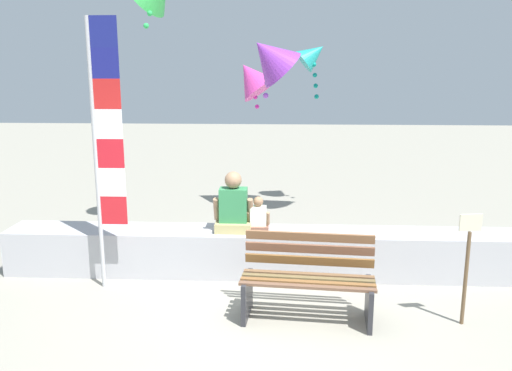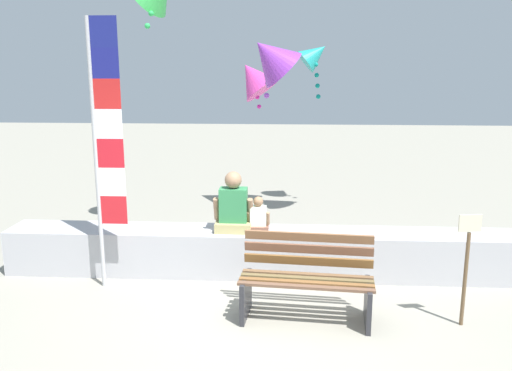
{
  "view_description": "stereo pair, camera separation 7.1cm",
  "coord_description": "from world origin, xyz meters",
  "px_view_note": "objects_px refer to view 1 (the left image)",
  "views": [
    {
      "loc": [
        0.2,
        -5.23,
        2.66
      ],
      "look_at": [
        -0.13,
        1.34,
        1.19
      ],
      "focal_mm": 37.12,
      "sensor_mm": 36.0,
      "label": 1
    },
    {
      "loc": [
        0.27,
        -5.23,
        2.66
      ],
      "look_at": [
        -0.13,
        1.34,
        1.19
      ],
      "focal_mm": 37.12,
      "sensor_mm": 36.0,
      "label": 2
    }
  ],
  "objects_px": {
    "kite_purple": "(270,57)",
    "sign_post": "(467,260)",
    "park_bench": "(308,281)",
    "flag_banner": "(104,138)",
    "kite_magenta": "(252,78)",
    "kite_teal": "(313,55)",
    "person_child": "(258,218)",
    "person_adult": "(233,208)"
  },
  "relations": [
    {
      "from": "flag_banner",
      "to": "kite_teal",
      "type": "bearing_deg",
      "value": 54.34
    },
    {
      "from": "sign_post",
      "to": "flag_banner",
      "type": "bearing_deg",
      "value": 169.06
    },
    {
      "from": "park_bench",
      "to": "kite_purple",
      "type": "height_order",
      "value": "kite_purple"
    },
    {
      "from": "person_adult",
      "to": "kite_teal",
      "type": "bearing_deg",
      "value": 69.76
    },
    {
      "from": "kite_magenta",
      "to": "flag_banner",
      "type": "bearing_deg",
      "value": -112.29
    },
    {
      "from": "park_bench",
      "to": "person_adult",
      "type": "distance_m",
      "value": 1.59
    },
    {
      "from": "kite_magenta",
      "to": "kite_teal",
      "type": "relative_size",
      "value": 0.97
    },
    {
      "from": "person_adult",
      "to": "kite_purple",
      "type": "relative_size",
      "value": 0.78
    },
    {
      "from": "kite_purple",
      "to": "kite_teal",
      "type": "xyz_separation_m",
      "value": [
        0.71,
        2.28,
        0.08
      ]
    },
    {
      "from": "kite_magenta",
      "to": "kite_purple",
      "type": "height_order",
      "value": "kite_purple"
    },
    {
      "from": "person_adult",
      "to": "kite_purple",
      "type": "bearing_deg",
      "value": 62.51
    },
    {
      "from": "flag_banner",
      "to": "person_child",
      "type": "bearing_deg",
      "value": 16.31
    },
    {
      "from": "person_child",
      "to": "park_bench",
      "type": "bearing_deg",
      "value": -63.96
    },
    {
      "from": "person_adult",
      "to": "person_child",
      "type": "bearing_deg",
      "value": 0.07
    },
    {
      "from": "kite_magenta",
      "to": "kite_teal",
      "type": "xyz_separation_m",
      "value": [
        1.09,
        -0.07,
        0.4
      ]
    },
    {
      "from": "park_bench",
      "to": "person_adult",
      "type": "bearing_deg",
      "value": 127.01
    },
    {
      "from": "kite_purple",
      "to": "sign_post",
      "type": "relative_size",
      "value": 0.83
    },
    {
      "from": "person_child",
      "to": "kite_purple",
      "type": "relative_size",
      "value": 0.46
    },
    {
      "from": "park_bench",
      "to": "sign_post",
      "type": "relative_size",
      "value": 1.21
    },
    {
      "from": "flag_banner",
      "to": "sign_post",
      "type": "xyz_separation_m",
      "value": [
        4.0,
        -0.77,
        -1.13
      ]
    },
    {
      "from": "person_child",
      "to": "kite_magenta",
      "type": "distance_m",
      "value": 3.63
    },
    {
      "from": "park_bench",
      "to": "flag_banner",
      "type": "bearing_deg",
      "value": 163.85
    },
    {
      "from": "kite_magenta",
      "to": "kite_teal",
      "type": "distance_m",
      "value": 1.17
    },
    {
      "from": "park_bench",
      "to": "person_child",
      "type": "xyz_separation_m",
      "value": [
        -0.59,
        1.21,
        0.36
      ]
    },
    {
      "from": "person_child",
      "to": "sign_post",
      "type": "xyz_separation_m",
      "value": [
        2.22,
        -1.3,
        -0.04
      ]
    },
    {
      "from": "flag_banner",
      "to": "park_bench",
      "type": "bearing_deg",
      "value": -16.15
    },
    {
      "from": "person_adult",
      "to": "flag_banner",
      "type": "relative_size",
      "value": 0.24
    },
    {
      "from": "park_bench",
      "to": "sign_post",
      "type": "height_order",
      "value": "sign_post"
    },
    {
      "from": "flag_banner",
      "to": "kite_teal",
      "type": "xyz_separation_m",
      "value": [
        2.61,
        3.64,
        1.02
      ]
    },
    {
      "from": "sign_post",
      "to": "kite_magenta",
      "type": "bearing_deg",
      "value": 118.99
    },
    {
      "from": "park_bench",
      "to": "person_child",
      "type": "relative_size",
      "value": 3.2
    },
    {
      "from": "person_adult",
      "to": "kite_purple",
      "type": "xyz_separation_m",
      "value": [
        0.44,
        0.85,
        1.91
      ]
    },
    {
      "from": "park_bench",
      "to": "flag_banner",
      "type": "height_order",
      "value": "flag_banner"
    },
    {
      "from": "flag_banner",
      "to": "kite_teal",
      "type": "height_order",
      "value": "flag_banner"
    },
    {
      "from": "person_adult",
      "to": "kite_magenta",
      "type": "relative_size",
      "value": 0.75
    },
    {
      "from": "kite_teal",
      "to": "park_bench",
      "type": "bearing_deg",
      "value": -93.18
    },
    {
      "from": "person_child",
      "to": "sign_post",
      "type": "distance_m",
      "value": 2.57
    },
    {
      "from": "kite_teal",
      "to": "person_adult",
      "type": "bearing_deg",
      "value": -110.24
    },
    {
      "from": "kite_purple",
      "to": "person_child",
      "type": "bearing_deg",
      "value": -98.09
    },
    {
      "from": "flag_banner",
      "to": "kite_teal",
      "type": "relative_size",
      "value": 2.99
    },
    {
      "from": "kite_purple",
      "to": "sign_post",
      "type": "xyz_separation_m",
      "value": [
        2.1,
        -2.14,
        -2.08
      ]
    },
    {
      "from": "park_bench",
      "to": "kite_magenta",
      "type": "bearing_deg",
      "value": 100.96
    }
  ]
}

